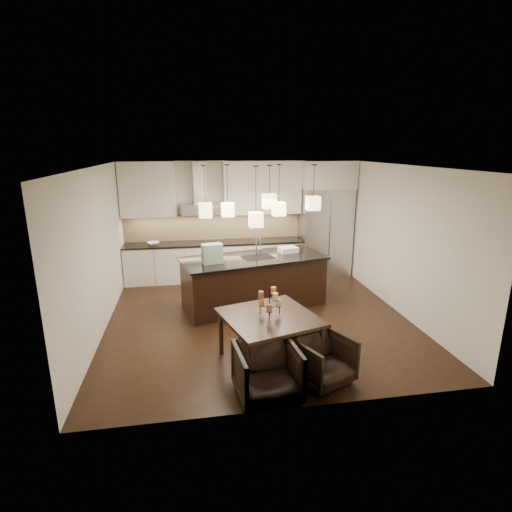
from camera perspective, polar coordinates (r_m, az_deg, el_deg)
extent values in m
cube|color=black|center=(7.65, 0.25, -8.81)|extent=(5.50, 5.50, 0.02)
cube|color=white|center=(6.98, 0.28, 12.81)|extent=(5.50, 5.50, 0.02)
cube|color=silver|center=(9.86, -2.50, 5.31)|extent=(5.50, 0.02, 2.80)
cube|color=silver|center=(4.62, 6.20, -6.66)|extent=(5.50, 0.02, 2.80)
cube|color=silver|center=(7.25, -21.75, 0.52)|extent=(0.02, 5.50, 2.80)
cube|color=silver|center=(8.11, 19.86, 2.20)|extent=(0.02, 5.50, 2.80)
cube|color=#B7B7BA|center=(10.03, 9.81, 3.39)|extent=(1.20, 0.72, 2.15)
cube|color=silver|center=(9.84, 10.18, 11.39)|extent=(1.26, 0.72, 0.65)
cube|color=silver|center=(9.70, -5.86, -0.75)|extent=(4.21, 0.62, 0.88)
cube|color=black|center=(9.58, -5.93, 1.89)|extent=(4.21, 0.66, 0.04)
cube|color=#C6B98D|center=(9.80, -6.10, 4.20)|extent=(4.21, 0.02, 0.63)
cube|color=silver|center=(9.53, -15.22, 9.16)|extent=(1.25, 0.35, 1.25)
cube|color=silver|center=(9.65, 0.89, 9.75)|extent=(1.85, 0.35, 1.25)
cube|color=#B7B7BA|center=(9.46, -7.91, 6.72)|extent=(0.90, 0.52, 0.24)
cube|color=#B7B7BA|center=(9.50, -8.07, 10.40)|extent=(0.30, 0.28, 0.96)
imported|color=silver|center=(9.54, -14.47, 1.74)|extent=(0.34, 0.34, 0.06)
cube|color=black|center=(8.05, -0.36, -3.78)|extent=(2.90, 1.66, 0.96)
cube|color=black|center=(7.90, -0.37, -0.33)|extent=(3.01, 1.77, 0.04)
cube|color=#246B4B|center=(7.49, -6.29, 0.34)|extent=(0.41, 0.27, 0.37)
cube|color=silver|center=(8.28, 4.62, 0.90)|extent=(0.42, 0.34, 0.11)
cylinder|color=beige|center=(5.84, 3.20, -6.66)|extent=(0.09, 0.09, 0.10)
cylinder|color=gold|center=(5.85, 0.79, -6.61)|extent=(0.09, 0.09, 0.10)
cylinder|color=#975035|center=(5.65, 1.90, -7.43)|extent=(0.09, 0.09, 0.10)
cylinder|color=gold|center=(5.84, 2.53, -4.94)|extent=(0.09, 0.09, 0.10)
cylinder|color=#975035|center=(5.68, 0.70, -5.54)|extent=(0.09, 0.09, 0.10)
cylinder|color=beige|center=(5.62, 2.79, -5.79)|extent=(0.09, 0.09, 0.10)
imported|color=black|center=(5.26, 1.61, -16.31)|extent=(0.85, 0.87, 0.72)
imported|color=black|center=(5.67, 9.53, -14.42)|extent=(0.93, 0.94, 0.66)
cube|color=beige|center=(7.53, -7.25, 6.49)|extent=(0.24, 0.24, 0.26)
cube|color=beige|center=(7.82, -4.07, 6.61)|extent=(0.24, 0.24, 0.26)
cube|color=beige|center=(7.46, 1.91, 7.82)|extent=(0.24, 0.24, 0.26)
cube|color=beige|center=(7.87, 3.27, 6.73)|extent=(0.24, 0.24, 0.26)
cube|color=beige|center=(7.83, 8.15, 7.46)|extent=(0.24, 0.24, 0.26)
cube|color=beige|center=(7.31, -0.02, 5.22)|extent=(0.24, 0.24, 0.26)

